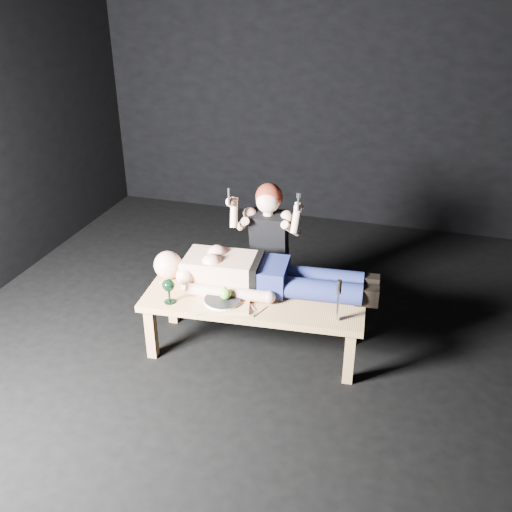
# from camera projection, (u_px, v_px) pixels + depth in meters

# --- Properties ---
(ground) EXTENTS (5.00, 5.00, 0.00)m
(ground) POSITION_uv_depth(u_px,v_px,m) (270.00, 345.00, 4.30)
(ground) COLOR black
(ground) RESTS_ON ground
(back_wall) EXTENTS (5.00, 0.00, 5.00)m
(back_wall) POSITION_uv_depth(u_px,v_px,m) (337.00, 81.00, 5.75)
(back_wall) COLOR black
(back_wall) RESTS_ON ground
(table) EXTENTS (1.60, 0.71, 0.45)m
(table) POSITION_uv_depth(u_px,v_px,m) (254.00, 323.00, 4.16)
(table) COLOR tan
(table) RESTS_ON ground
(lying_man) EXTENTS (1.64, 0.62, 0.27)m
(lying_man) POSITION_uv_depth(u_px,v_px,m) (265.00, 271.00, 4.11)
(lying_man) COLOR #D9A588
(lying_man) RESTS_ON table
(kneeling_woman) EXTENTS (0.66, 0.72, 1.15)m
(kneeling_woman) POSITION_uv_depth(u_px,v_px,m) (271.00, 245.00, 4.52)
(kneeling_woman) COLOR black
(kneeling_woman) RESTS_ON ground
(serving_tray) EXTENTS (0.43, 0.36, 0.02)m
(serving_tray) POSITION_uv_depth(u_px,v_px,m) (223.00, 303.00, 3.97)
(serving_tray) COLOR tan
(serving_tray) RESTS_ON table
(plate) EXTENTS (0.31, 0.31, 0.02)m
(plate) POSITION_uv_depth(u_px,v_px,m) (222.00, 300.00, 3.96)
(plate) COLOR white
(plate) RESTS_ON serving_tray
(apple) EXTENTS (0.08, 0.08, 0.08)m
(apple) POSITION_uv_depth(u_px,v_px,m) (225.00, 294.00, 3.94)
(apple) COLOR #5B9D1D
(apple) RESTS_ON plate
(goblet) EXTENTS (0.10, 0.10, 0.18)m
(goblet) POSITION_uv_depth(u_px,v_px,m) (169.00, 291.00, 3.95)
(goblet) COLOR black
(goblet) RESTS_ON table
(fork_flat) EXTENTS (0.05, 0.17, 0.01)m
(fork_flat) POSITION_uv_depth(u_px,v_px,m) (202.00, 303.00, 3.98)
(fork_flat) COLOR #B2B2B7
(fork_flat) RESTS_ON table
(knife_flat) EXTENTS (0.07, 0.16, 0.01)m
(knife_flat) POSITION_uv_depth(u_px,v_px,m) (260.00, 311.00, 3.88)
(knife_flat) COLOR #B2B2B7
(knife_flat) RESTS_ON table
(spoon_flat) EXTENTS (0.11, 0.15, 0.01)m
(spoon_flat) POSITION_uv_depth(u_px,v_px,m) (251.00, 305.00, 3.96)
(spoon_flat) COLOR #B2B2B7
(spoon_flat) RESTS_ON table
(carving_knife) EXTENTS (0.04, 0.05, 0.30)m
(carving_knife) POSITION_uv_depth(u_px,v_px,m) (338.00, 300.00, 3.73)
(carving_knife) COLOR #B2B2B7
(carving_knife) RESTS_ON table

